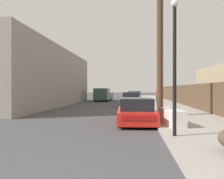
% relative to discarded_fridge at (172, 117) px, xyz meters
% --- Properties ---
extents(sidewalk_curb, '(4.20, 63.00, 0.12)m').
position_rel_discarded_fridge_xyz_m(sidewalk_curb, '(1.42, 15.28, -0.41)').
color(sidewalk_curb, '#9E998E').
rests_on(sidewalk_curb, ground).
extents(discarded_fridge, '(0.96, 1.89, 0.73)m').
position_rel_discarded_fridge_xyz_m(discarded_fridge, '(0.00, 0.00, 0.00)').
color(discarded_fridge, white).
rests_on(discarded_fridge, sidewalk_curb).
extents(parked_sports_car_red, '(1.96, 4.12, 1.27)m').
position_rel_discarded_fridge_xyz_m(parked_sports_car_red, '(-1.58, 1.07, 0.10)').
color(parked_sports_car_red, red).
rests_on(parked_sports_car_red, ground).
extents(car_parked_mid, '(2.05, 4.37, 1.40)m').
position_rel_discarded_fridge_xyz_m(car_parked_mid, '(-1.90, 12.71, 0.18)').
color(car_parked_mid, '#5B1E19').
rests_on(car_parked_mid, ground).
extents(car_parked_far, '(2.11, 4.17, 1.44)m').
position_rel_discarded_fridge_xyz_m(car_parked_far, '(-1.53, 19.58, 0.20)').
color(car_parked_far, silver).
rests_on(car_parked_far, ground).
extents(pickup_truck, '(2.19, 5.88, 1.82)m').
position_rel_discarded_fridge_xyz_m(pickup_truck, '(-6.05, 21.20, 0.45)').
color(pickup_truck, '#385647').
rests_on(pickup_truck, ground).
extents(utility_pole, '(1.80, 0.38, 8.57)m').
position_rel_discarded_fridge_xyz_m(utility_pole, '(-0.12, 3.44, 4.00)').
color(utility_pole, '#4C3826').
rests_on(utility_pole, sidewalk_curb).
extents(street_lamp, '(0.26, 0.26, 4.63)m').
position_rel_discarded_fridge_xyz_m(street_lamp, '(-0.30, -2.27, 2.34)').
color(street_lamp, black).
rests_on(street_lamp, sidewalk_curb).
extents(wooden_fence, '(0.08, 41.77, 2.00)m').
position_rel_discarded_fridge_xyz_m(wooden_fence, '(3.37, 10.83, 0.65)').
color(wooden_fence, brown).
rests_on(wooden_fence, sidewalk_curb).
extents(building_left_block, '(7.00, 20.25, 5.83)m').
position_rel_discarded_fridge_xyz_m(building_left_block, '(-12.09, 12.00, 2.44)').
color(building_left_block, gray).
rests_on(building_left_block, ground).
extents(pedestrian, '(0.34, 0.34, 1.64)m').
position_rel_discarded_fridge_xyz_m(pedestrian, '(1.07, 16.40, 0.49)').
color(pedestrian, '#282D42').
rests_on(pedestrian, sidewalk_curb).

